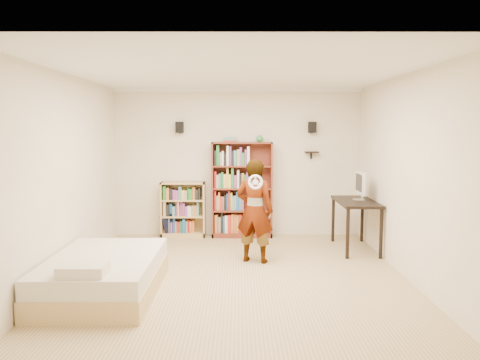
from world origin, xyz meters
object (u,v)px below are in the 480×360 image
Objects in this scene: tall_bookshelf at (242,190)px; person at (255,211)px; computer_desk at (355,225)px; daybed at (104,270)px; low_bookshelf at (183,209)px.

tall_bookshelf is 1.13× the size of person.
tall_bookshelf is at bearing 153.48° from computer_desk.
tall_bookshelf reaches higher than person.
person reaches higher than computer_desk.
tall_bookshelf is 0.90× the size of daybed.
tall_bookshelf is 1.64m from person.
person is (1.86, 1.33, 0.49)m from daybed.
low_bookshelf reaches higher than computer_desk.
person is at bearing -52.61° from low_bookshelf.
computer_desk is at bearing -17.67° from low_bookshelf.
person is at bearing 35.68° from daybed.
daybed is 2.34m from person.
computer_desk is at bearing 30.01° from daybed.
low_bookshelf is 2.08m from person.
low_bookshelf is 3.04m from daybed.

